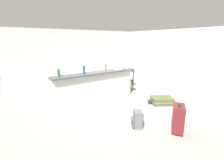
{
  "coord_description": "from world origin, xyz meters",
  "views": [
    {
      "loc": [
        -3.21,
        -4.01,
        2.05
      ],
      "look_at": [
        -0.2,
        0.32,
        0.73
      ],
      "focal_mm": 25.73,
      "sensor_mm": 36.0,
      "label": 1
    }
  ],
  "objects_px": {
    "bottle_blue": "(84,70)",
    "suitcase_flat_olive": "(162,100)",
    "bottle_amber": "(106,68)",
    "backpack_grey": "(137,119)",
    "dining_table": "(120,72)",
    "dining_chair_near_partition": "(126,78)",
    "suitcase_upright_maroon": "(178,118)",
    "grocery_bag": "(118,66)",
    "bottle_clear": "(127,65)",
    "bottle_green": "(59,73)"
  },
  "relations": [
    {
      "from": "bottle_green",
      "to": "dining_table",
      "type": "distance_m",
      "value": 3.2
    },
    {
      "from": "bottle_amber",
      "to": "backpack_grey",
      "type": "xyz_separation_m",
      "value": [
        -0.41,
        -2.03,
        -0.94
      ]
    },
    {
      "from": "grocery_bag",
      "to": "suitcase_upright_maroon",
      "type": "bearing_deg",
      "value": -96.3
    },
    {
      "from": "bottle_amber",
      "to": "dining_chair_near_partition",
      "type": "height_order",
      "value": "bottle_amber"
    },
    {
      "from": "bottle_green",
      "to": "suitcase_upright_maroon",
      "type": "xyz_separation_m",
      "value": [
        1.81,
        -2.68,
        -0.81
      ]
    },
    {
      "from": "bottle_green",
      "to": "bottle_amber",
      "type": "height_order",
      "value": "bottle_green"
    },
    {
      "from": "bottle_green",
      "to": "suitcase_flat_olive",
      "type": "distance_m",
      "value": 3.36
    },
    {
      "from": "bottle_blue",
      "to": "backpack_grey",
      "type": "distance_m",
      "value": 2.23
    },
    {
      "from": "grocery_bag",
      "to": "dining_chair_near_partition",
      "type": "xyz_separation_m",
      "value": [
        0.79,
        0.46,
        -0.62
      ]
    },
    {
      "from": "backpack_grey",
      "to": "bottle_blue",
      "type": "bearing_deg",
      "value": 102.11
    },
    {
      "from": "bottle_green",
      "to": "grocery_bag",
      "type": "height_order",
      "value": "bottle_green"
    },
    {
      "from": "bottle_clear",
      "to": "grocery_bag",
      "type": "xyz_separation_m",
      "value": [
        -0.36,
        0.03,
        -0.01
      ]
    },
    {
      "from": "dining_table",
      "to": "bottle_clear",
      "type": "bearing_deg",
      "value": -116.08
    },
    {
      "from": "bottle_clear",
      "to": "dining_chair_near_partition",
      "type": "relative_size",
      "value": 0.26
    },
    {
      "from": "bottle_blue",
      "to": "suitcase_upright_maroon",
      "type": "distance_m",
      "value": 2.95
    },
    {
      "from": "bottle_blue",
      "to": "grocery_bag",
      "type": "bearing_deg",
      "value": 1.23
    },
    {
      "from": "suitcase_flat_olive",
      "to": "bottle_green",
      "type": "bearing_deg",
      "value": 154.08
    },
    {
      "from": "bottle_green",
      "to": "bottle_clear",
      "type": "distance_m",
      "value": 2.47
    },
    {
      "from": "suitcase_upright_maroon",
      "to": "grocery_bag",
      "type": "bearing_deg",
      "value": 83.7
    },
    {
      "from": "bottle_blue",
      "to": "backpack_grey",
      "type": "bearing_deg",
      "value": -77.89
    },
    {
      "from": "bottle_blue",
      "to": "dining_chair_near_partition",
      "type": "relative_size",
      "value": 0.27
    },
    {
      "from": "bottle_amber",
      "to": "dining_table",
      "type": "distance_m",
      "value": 1.78
    },
    {
      "from": "grocery_bag",
      "to": "bottle_amber",
      "type": "bearing_deg",
      "value": 176.48
    },
    {
      "from": "suitcase_upright_maroon",
      "to": "backpack_grey",
      "type": "bearing_deg",
      "value": 133.2
    },
    {
      "from": "dining_table",
      "to": "suitcase_flat_olive",
      "type": "distance_m",
      "value": 2.48
    },
    {
      "from": "bottle_amber",
      "to": "suitcase_flat_olive",
      "type": "bearing_deg",
      "value": -47.91
    },
    {
      "from": "bottle_green",
      "to": "backpack_grey",
      "type": "xyz_separation_m",
      "value": [
        1.19,
        -2.02,
        -0.94
      ]
    },
    {
      "from": "bottle_amber",
      "to": "suitcase_flat_olive",
      "type": "height_order",
      "value": "bottle_amber"
    },
    {
      "from": "bottle_amber",
      "to": "backpack_grey",
      "type": "bearing_deg",
      "value": -101.45
    },
    {
      "from": "bottle_green",
      "to": "backpack_grey",
      "type": "relative_size",
      "value": 0.54
    },
    {
      "from": "bottle_amber",
      "to": "backpack_grey",
      "type": "height_order",
      "value": "bottle_amber"
    },
    {
      "from": "dining_table",
      "to": "dining_chair_near_partition",
      "type": "bearing_deg",
      "value": -99.19
    },
    {
      "from": "bottle_amber",
      "to": "backpack_grey",
      "type": "distance_m",
      "value": 2.28
    },
    {
      "from": "bottle_amber",
      "to": "backpack_grey",
      "type": "relative_size",
      "value": 0.53
    },
    {
      "from": "bottle_blue",
      "to": "dining_table",
      "type": "relative_size",
      "value": 0.23
    },
    {
      "from": "bottle_clear",
      "to": "suitcase_upright_maroon",
      "type": "relative_size",
      "value": 0.36
    },
    {
      "from": "bottle_green",
      "to": "backpack_grey",
      "type": "height_order",
      "value": "bottle_green"
    },
    {
      "from": "suitcase_flat_olive",
      "to": "suitcase_upright_maroon",
      "type": "xyz_separation_m",
      "value": [
        -1.07,
        -1.28,
        0.22
      ]
    },
    {
      "from": "bottle_blue",
      "to": "suitcase_flat_olive",
      "type": "relative_size",
      "value": 0.29
    },
    {
      "from": "dining_chair_near_partition",
      "to": "backpack_grey",
      "type": "height_order",
      "value": "dining_chair_near_partition"
    },
    {
      "from": "grocery_bag",
      "to": "bottle_blue",
      "type": "bearing_deg",
      "value": -178.77
    },
    {
      "from": "dining_table",
      "to": "suitcase_upright_maroon",
      "type": "relative_size",
      "value": 1.64
    },
    {
      "from": "bottle_blue",
      "to": "dining_chair_near_partition",
      "type": "height_order",
      "value": "bottle_blue"
    },
    {
      "from": "bottle_blue",
      "to": "suitcase_upright_maroon",
      "type": "height_order",
      "value": "bottle_blue"
    },
    {
      "from": "bottle_amber",
      "to": "dining_table",
      "type": "xyz_separation_m",
      "value": [
        1.39,
        1.0,
        -0.49
      ]
    },
    {
      "from": "bottle_amber",
      "to": "suitcase_upright_maroon",
      "type": "distance_m",
      "value": 2.82
    },
    {
      "from": "bottle_amber",
      "to": "grocery_bag",
      "type": "bearing_deg",
      "value": -3.52
    },
    {
      "from": "bottle_amber",
      "to": "suitcase_flat_olive",
      "type": "xyz_separation_m",
      "value": [
        1.28,
        -1.42,
        -1.03
      ]
    },
    {
      "from": "bottle_amber",
      "to": "grocery_bag",
      "type": "distance_m",
      "value": 0.51
    },
    {
      "from": "dining_table",
      "to": "backpack_grey",
      "type": "xyz_separation_m",
      "value": [
        -1.8,
        -3.04,
        -0.44
      ]
    }
  ]
}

